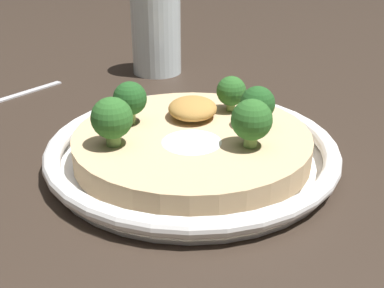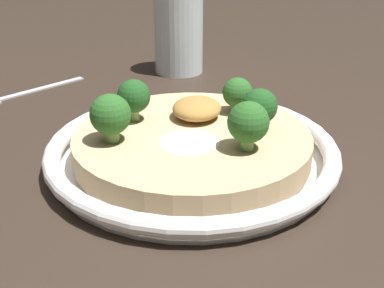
# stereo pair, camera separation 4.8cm
# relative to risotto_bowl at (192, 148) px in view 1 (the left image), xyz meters

# --- Properties ---
(ground_plane) EXTENTS (6.00, 6.00, 0.00)m
(ground_plane) POSITION_rel_risotto_bowl_xyz_m (0.00, 0.00, -0.02)
(ground_plane) COLOR #2D231C
(risotto_bowl) EXTENTS (0.29, 0.29, 0.03)m
(risotto_bowl) POSITION_rel_risotto_bowl_xyz_m (0.00, 0.00, 0.00)
(risotto_bowl) COLOR white
(risotto_bowl) RESTS_ON ground_plane
(cheese_sprinkle) EXTENTS (0.06, 0.06, 0.01)m
(cheese_sprinkle) POSITION_rel_risotto_bowl_xyz_m (-0.02, -0.00, 0.02)
(cheese_sprinkle) COLOR white
(cheese_sprinkle) RESTS_ON risotto_bowl
(crispy_onion_garnish) EXTENTS (0.06, 0.05, 0.02)m
(crispy_onion_garnish) POSITION_rel_risotto_bowl_xyz_m (0.04, 0.00, 0.03)
(crispy_onion_garnish) COLOR #A37538
(crispy_onion_garnish) RESTS_ON risotto_bowl
(broccoli_right) EXTENTS (0.03, 0.03, 0.04)m
(broccoli_right) POSITION_rel_risotto_bowl_xyz_m (0.06, -0.04, 0.04)
(broccoli_right) COLOR #759E4C
(broccoli_right) RESTS_ON risotto_bowl
(broccoli_front_right) EXTENTS (0.04, 0.04, 0.04)m
(broccoli_front_right) POSITION_rel_risotto_bowl_xyz_m (0.02, -0.06, 0.04)
(broccoli_front_right) COLOR #668E47
(broccoli_front_right) RESTS_ON risotto_bowl
(broccoli_back_right) EXTENTS (0.03, 0.03, 0.04)m
(broccoli_back_right) POSITION_rel_risotto_bowl_xyz_m (0.02, 0.06, 0.04)
(broccoli_back_right) COLOR #84A856
(broccoli_back_right) RESTS_ON risotto_bowl
(broccoli_back_left) EXTENTS (0.04, 0.04, 0.05)m
(broccoli_back_left) POSITION_rel_risotto_bowl_xyz_m (-0.03, 0.07, 0.04)
(broccoli_back_left) COLOR #668E47
(broccoli_back_left) RESTS_ON risotto_bowl
(broccoli_front) EXTENTS (0.04, 0.04, 0.05)m
(broccoli_front) POSITION_rel_risotto_bowl_xyz_m (-0.03, -0.05, 0.04)
(broccoli_front) COLOR #759E4C
(broccoli_front) RESTS_ON risotto_bowl
(drinking_glass) EXTENTS (0.08, 0.08, 0.12)m
(drinking_glass) POSITION_rel_risotto_bowl_xyz_m (0.30, 0.06, 0.05)
(drinking_glass) COLOR silver
(drinking_glass) RESTS_ON ground_plane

